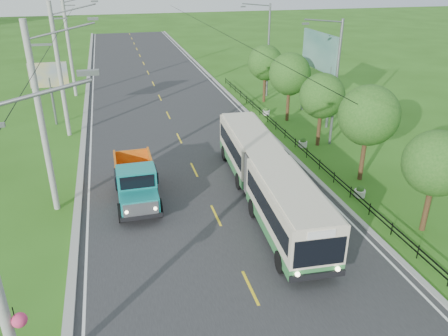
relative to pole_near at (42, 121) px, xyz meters
name	(u,v)px	position (x,y,z in m)	size (l,w,h in m)	color
ground	(250,288)	(8.26, -9.00, -5.09)	(240.00, 240.00, 0.00)	#2B5B15
road	(175,130)	(8.26, 11.00, -5.08)	(14.00, 120.00, 0.02)	#28282B
curb_left	(84,137)	(1.06, 11.00, -5.02)	(0.40, 120.00, 0.15)	#9E9E99
curb_right	(258,122)	(15.41, 11.00, -5.04)	(0.30, 120.00, 0.10)	#9E9E99
edge_line_left	(91,137)	(1.61, 11.00, -5.07)	(0.12, 120.00, 0.00)	silver
edge_line_right	(252,123)	(14.91, 11.00, -5.07)	(0.12, 120.00, 0.00)	silver
centre_dash	(250,287)	(8.26, -9.00, -5.07)	(0.12, 2.20, 0.00)	yellow
railing_right	(295,144)	(16.26, 5.00, -4.79)	(0.04, 40.00, 0.60)	black
pole_near	(42,121)	(0.00, 0.00, 0.00)	(3.51, 0.32, 10.00)	gray
pole_mid	(60,71)	(0.00, 12.00, 0.00)	(3.51, 0.32, 10.00)	gray
pole_far	(69,45)	(0.00, 24.00, 0.00)	(3.51, 0.32, 10.00)	gray
tree_second	(435,165)	(18.12, -6.86, -1.57)	(3.18, 3.26, 5.30)	#382314
tree_third	(368,118)	(18.12, -0.86, -1.11)	(3.60, 3.62, 6.00)	#382314
tree_fourth	(322,98)	(18.12, 5.14, -1.51)	(3.24, 3.31, 5.40)	#382314
tree_fifth	(290,76)	(18.12, 11.14, -1.24)	(3.48, 3.52, 5.80)	#382314
tree_back	(265,64)	(18.12, 17.14, -1.44)	(3.30, 3.36, 5.50)	#382314
streetlight_mid	(334,79)	(18.90, 5.00, -0.19)	(3.02, 0.20, 9.07)	slate
streetlight_far	(267,47)	(18.90, 19.00, -0.19)	(3.02, 0.20, 9.07)	slate
planter_near	(360,192)	(16.86, -3.00, -4.81)	(0.64, 0.64, 0.67)	silver
planter_mid	(303,143)	(16.86, 5.00, -4.81)	(0.64, 0.64, 0.67)	silver
planter_far	(266,111)	(16.86, 13.00, -4.81)	(0.64, 0.64, 0.67)	silver
billboard_left	(49,79)	(-1.24, 15.00, -1.23)	(3.00, 0.20, 5.20)	slate
billboard_right	(319,57)	(20.56, 11.00, 0.25)	(0.24, 6.00, 7.30)	slate
bus	(267,174)	(11.35, -2.26, -3.35)	(3.34, 15.11, 2.89)	#2E733A
dump_truck	(136,180)	(4.34, -0.31, -3.72)	(2.30, 5.78, 2.42)	#158381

